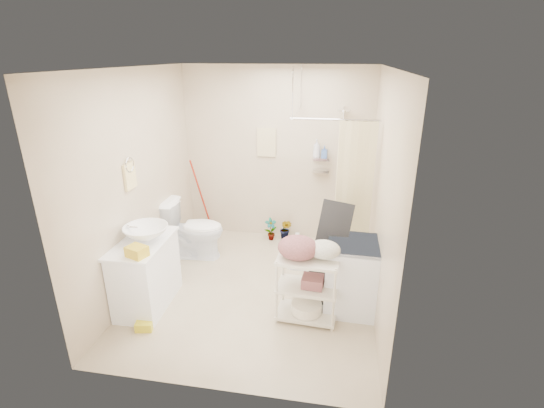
{
  "coord_description": "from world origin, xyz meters",
  "views": [
    {
      "loc": [
        0.91,
        -4.1,
        2.74
      ],
      "look_at": [
        0.16,
        0.25,
        1.04
      ],
      "focal_mm": 26.0,
      "sensor_mm": 36.0,
      "label": 1
    }
  ],
  "objects_px": {
    "toilet": "(194,229)",
    "laundry_rack": "(307,283)",
    "vanity": "(146,273)",
    "washing_machine": "(352,276)"
  },
  "relations": [
    {
      "from": "laundry_rack",
      "to": "vanity",
      "type": "bearing_deg",
      "value": -174.55
    },
    {
      "from": "washing_machine",
      "to": "toilet",
      "type": "bearing_deg",
      "value": 159.93
    },
    {
      "from": "toilet",
      "to": "washing_machine",
      "type": "bearing_deg",
      "value": -116.05
    },
    {
      "from": "vanity",
      "to": "washing_machine",
      "type": "xyz_separation_m",
      "value": [
        2.3,
        0.33,
        0.01
      ]
    },
    {
      "from": "vanity",
      "to": "washing_machine",
      "type": "height_order",
      "value": "washing_machine"
    },
    {
      "from": "vanity",
      "to": "laundry_rack",
      "type": "distance_m",
      "value": 1.83
    },
    {
      "from": "toilet",
      "to": "laundry_rack",
      "type": "xyz_separation_m",
      "value": [
        1.71,
        -1.16,
        0.02
      ]
    },
    {
      "from": "toilet",
      "to": "laundry_rack",
      "type": "height_order",
      "value": "laundry_rack"
    },
    {
      "from": "vanity",
      "to": "laundry_rack",
      "type": "relative_size",
      "value": 1.02
    },
    {
      "from": "washing_machine",
      "to": "laundry_rack",
      "type": "distance_m",
      "value": 0.55
    }
  ]
}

